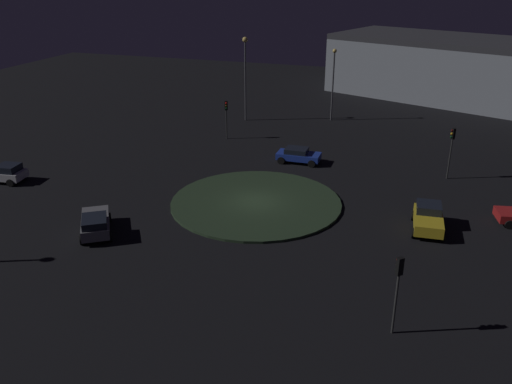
{
  "coord_description": "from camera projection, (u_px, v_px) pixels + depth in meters",
  "views": [
    {
      "loc": [
        -34.9,
        -11.68,
        16.58
      ],
      "look_at": [
        0.0,
        0.0,
        0.93
      ],
      "focal_mm": 37.79,
      "sensor_mm": 36.0,
      "label": 1
    }
  ],
  "objects": [
    {
      "name": "store_building",
      "position": [
        472.0,
        70.0,
        69.23
      ],
      "size": [
        25.06,
        38.11,
        7.79
      ],
      "rotation": [
        0.0,
        0.0,
        7.5
      ],
      "color": "#8C939E",
      "rests_on": "ground_plane"
    },
    {
      "name": "traffic_light_southwest",
      "position": [
        398.0,
        280.0,
        25.07
      ],
      "size": [
        0.39,
        0.38,
        4.19
      ],
      "rotation": [
        0.0,
        0.0,
        0.73
      ],
      "color": "#2D2D2D",
      "rests_on": "ground_plane"
    },
    {
      "name": "car_grey",
      "position": [
        95.0,
        223.0,
        35.5
      ],
      "size": [
        4.34,
        3.69,
        1.52
      ],
      "rotation": [
        0.0,
        0.0,
        0.58
      ],
      "color": "slate",
      "rests_on": "ground_plane"
    },
    {
      "name": "traffic_light_northeast",
      "position": [
        226.0,
        112.0,
        54.17
      ],
      "size": [
        0.4,
        0.37,
        3.92
      ],
      "rotation": [
        0.0,
        0.0,
        -2.64
      ],
      "color": "#2D2D2D",
      "rests_on": "ground_plane"
    },
    {
      "name": "streetlamp_east_near",
      "position": [
        333.0,
        77.0,
        59.92
      ],
      "size": [
        0.46,
        0.46,
        8.01
      ],
      "color": "#4C4C51",
      "rests_on": "ground_plane"
    },
    {
      "name": "roundabout_island",
      "position": [
        256.0,
        202.0,
        40.32
      ],
      "size": [
        12.75,
        12.75,
        0.18
      ],
      "primitive_type": "cylinder",
      "color": "#263823",
      "rests_on": "ground_plane"
    },
    {
      "name": "streetlamp_east",
      "position": [
        245.0,
        65.0,
        59.33
      ],
      "size": [
        0.59,
        0.59,
        9.27
      ],
      "color": "#4C4C51",
      "rests_on": "ground_plane"
    },
    {
      "name": "car_yellow",
      "position": [
        428.0,
        218.0,
        36.13
      ],
      "size": [
        3.94,
        2.29,
        1.62
      ],
      "rotation": [
        0.0,
        0.0,
        3.21
      ],
      "color": "gold",
      "rests_on": "ground_plane"
    },
    {
      "name": "car_blue",
      "position": [
        298.0,
        155.0,
        48.41
      ],
      "size": [
        2.07,
        3.87,
        1.33
      ],
      "rotation": [
        0.0,
        0.0,
        4.73
      ],
      "color": "#1E38A5",
      "rests_on": "ground_plane"
    },
    {
      "name": "ground_plane",
      "position": [
        256.0,
        203.0,
        40.35
      ],
      "size": [
        117.65,
        117.65,
        0.0
      ],
      "primitive_type": "plane",
      "color": "black"
    },
    {
      "name": "car_silver",
      "position": [
        3.0,
        173.0,
        44.16
      ],
      "size": [
        2.43,
        4.15,
        1.49
      ],
      "rotation": [
        0.0,
        0.0,
        1.69
      ],
      "color": "silver",
      "rests_on": "ground_plane"
    },
    {
      "name": "traffic_light_southeast",
      "position": [
        452.0,
        143.0,
        43.79
      ],
      "size": [
        0.37,
        0.39,
        4.36
      ],
      "rotation": [
        0.0,
        0.0,
        2.2
      ],
      "color": "#2D2D2D",
      "rests_on": "ground_plane"
    }
  ]
}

